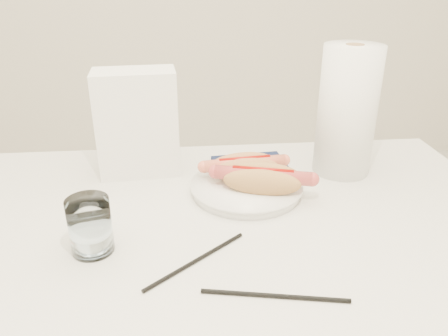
{
  "coord_description": "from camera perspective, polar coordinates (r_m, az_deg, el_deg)",
  "views": [
    {
      "loc": [
        -0.06,
        -0.7,
        1.2
      ],
      "look_at": [
        0.02,
        0.11,
        0.82
      ],
      "focal_mm": 35.19,
      "sensor_mm": 36.0,
      "label": 1
    }
  ],
  "objects": [
    {
      "name": "table",
      "position": [
        0.86,
        -0.61,
        -10.9
      ],
      "size": [
        1.2,
        0.8,
        0.75
      ],
      "color": "silver",
      "rests_on": "ground"
    },
    {
      "name": "paper_towel_roll",
      "position": [
        1.03,
        15.69,
        7.11
      ],
      "size": [
        0.15,
        0.15,
        0.29
      ],
      "primitive_type": "cylinder",
      "rotation": [
        0.0,
        0.0,
        0.15
      ],
      "color": "white",
      "rests_on": "table"
    },
    {
      "name": "hotdog_right",
      "position": [
        0.91,
        5.05,
        -1.44
      ],
      "size": [
        0.2,
        0.12,
        0.05
      ],
      "rotation": [
        0.0,
        0.0,
        -0.28
      ],
      "color": "#BD8549",
      "rests_on": "plate"
    },
    {
      "name": "hotdog_left",
      "position": [
        0.96,
        2.69,
        0.18
      ],
      "size": [
        0.18,
        0.09,
        0.05
      ],
      "rotation": [
        0.0,
        0.0,
        0.1
      ],
      "color": "#C3824E",
      "rests_on": "plate"
    },
    {
      "name": "chopstick_near",
      "position": [
        0.74,
        -3.61,
        -11.89
      ],
      "size": [
        0.17,
        0.14,
        0.01
      ],
      "primitive_type": "cylinder",
      "rotation": [
        0.0,
        1.57,
        0.69
      ],
      "color": "black",
      "rests_on": "table"
    },
    {
      "name": "water_glass",
      "position": [
        0.77,
        -17.0,
        -7.19
      ],
      "size": [
        0.07,
        0.07,
        0.1
      ],
      "primitive_type": "cylinder",
      "color": "white",
      "rests_on": "table"
    },
    {
      "name": "navy_napkin",
      "position": [
        1.04,
        3.74,
        -0.16
      ],
      "size": [
        0.19,
        0.19,
        0.01
      ],
      "primitive_type": "cube",
      "rotation": [
        0.0,
        0.0,
        0.1
      ],
      "color": "#121B3A",
      "rests_on": "table"
    },
    {
      "name": "napkin_box",
      "position": [
        1.02,
        -11.19,
        5.75
      ],
      "size": [
        0.19,
        0.11,
        0.24
      ],
      "primitive_type": "cube",
      "rotation": [
        0.0,
        0.0,
        0.08
      ],
      "color": "white",
      "rests_on": "table"
    },
    {
      "name": "plate",
      "position": [
        0.94,
        2.92,
        -2.7
      ],
      "size": [
        0.27,
        0.27,
        0.02
      ],
      "primitive_type": "cylinder",
      "rotation": [
        0.0,
        0.0,
        -0.18
      ],
      "color": "white",
      "rests_on": "table"
    },
    {
      "name": "chopstick_far",
      "position": [
        0.68,
        6.63,
        -16.17
      ],
      "size": [
        0.22,
        0.05,
        0.01
      ],
      "primitive_type": "cylinder",
      "rotation": [
        0.0,
        1.57,
        -0.19
      ],
      "color": "black",
      "rests_on": "table"
    }
  ]
}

